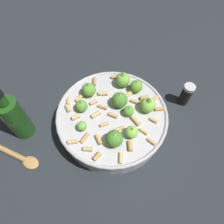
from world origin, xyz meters
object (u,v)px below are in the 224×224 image
at_px(wooden_spoon, 9,152).
at_px(olive_oil_bottle, 15,118).
at_px(cooking_pan, 113,117).
at_px(pepper_shaker, 186,94).

bearing_deg(wooden_spoon, olive_oil_bottle, -45.79).
xyz_separation_m(cooking_pan, pepper_shaker, (-0.01, -0.26, -0.00)).
bearing_deg(cooking_pan, pepper_shaker, -91.36).
bearing_deg(olive_oil_bottle, pepper_shaker, -99.17).
bearing_deg(pepper_shaker, wooden_spoon, 87.13).
bearing_deg(cooking_pan, wooden_spoon, 85.92).
relative_size(cooking_pan, olive_oil_bottle, 1.63).
height_order(pepper_shaker, wooden_spoon, pepper_shaker).
bearing_deg(wooden_spoon, pepper_shaker, -92.87).
bearing_deg(pepper_shaker, olive_oil_bottle, 80.83).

